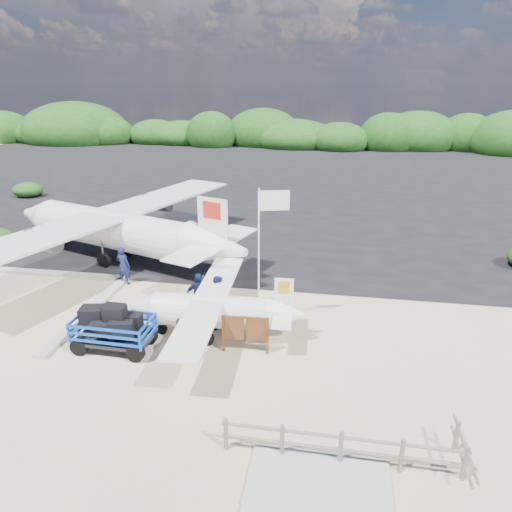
{
  "coord_description": "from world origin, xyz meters",
  "views": [
    {
      "loc": [
        5.37,
        -14.3,
        9.25
      ],
      "look_at": [
        2.15,
        4.94,
        1.73
      ],
      "focal_mm": 32.0,
      "sensor_mm": 36.0,
      "label": 1
    }
  ],
  "objects_px": {
    "flagpole": "(259,326)",
    "aircraft_small": "(152,176)",
    "aircraft_large": "(511,213)",
    "crew_c": "(199,296)",
    "crew_b": "(217,297)",
    "crew_a": "(123,266)",
    "signboard": "(245,352)",
    "baggage_cart": "(116,349)"
  },
  "relations": [
    {
      "from": "signboard",
      "to": "aircraft_small",
      "type": "distance_m",
      "value": 34.56
    },
    {
      "from": "flagpole",
      "to": "crew_b",
      "type": "height_order",
      "value": "flagpole"
    },
    {
      "from": "aircraft_large",
      "to": "crew_a",
      "type": "bearing_deg",
      "value": 55.06
    },
    {
      "from": "baggage_cart",
      "to": "aircraft_large",
      "type": "height_order",
      "value": "aircraft_large"
    },
    {
      "from": "baggage_cart",
      "to": "aircraft_small",
      "type": "distance_m",
      "value": 33.23
    },
    {
      "from": "aircraft_small",
      "to": "signboard",
      "type": "bearing_deg",
      "value": 114.9
    },
    {
      "from": "crew_b",
      "to": "baggage_cart",
      "type": "bearing_deg",
      "value": 55.36
    },
    {
      "from": "aircraft_small",
      "to": "flagpole",
      "type": "bearing_deg",
      "value": 116.7
    },
    {
      "from": "aircraft_large",
      "to": "crew_c",
      "type": "bearing_deg",
      "value": 65.37
    },
    {
      "from": "aircraft_large",
      "to": "aircraft_small",
      "type": "bearing_deg",
      "value": 3.14
    },
    {
      "from": "baggage_cart",
      "to": "aircraft_small",
      "type": "relative_size",
      "value": 0.43
    },
    {
      "from": "signboard",
      "to": "aircraft_large",
      "type": "relative_size",
      "value": 0.1
    },
    {
      "from": "crew_c",
      "to": "crew_a",
      "type": "bearing_deg",
      "value": -35.74
    },
    {
      "from": "flagpole",
      "to": "aircraft_large",
      "type": "distance_m",
      "value": 25.46
    },
    {
      "from": "crew_c",
      "to": "aircraft_large",
      "type": "xyz_separation_m",
      "value": [
        18.54,
        19.46,
        -0.99
      ]
    },
    {
      "from": "flagpole",
      "to": "aircraft_large",
      "type": "height_order",
      "value": "flagpole"
    },
    {
      "from": "baggage_cart",
      "to": "aircraft_small",
      "type": "bearing_deg",
      "value": 110.76
    },
    {
      "from": "flagpole",
      "to": "crew_a",
      "type": "height_order",
      "value": "flagpole"
    },
    {
      "from": "signboard",
      "to": "baggage_cart",
      "type": "bearing_deg",
      "value": -175.32
    },
    {
      "from": "crew_b",
      "to": "aircraft_small",
      "type": "xyz_separation_m",
      "value": [
        -14.1,
        28.44,
        -0.95
      ]
    },
    {
      "from": "signboard",
      "to": "crew_c",
      "type": "bearing_deg",
      "value": 133.66
    },
    {
      "from": "crew_b",
      "to": "crew_c",
      "type": "height_order",
      "value": "crew_c"
    },
    {
      "from": "flagpole",
      "to": "signboard",
      "type": "height_order",
      "value": "flagpole"
    },
    {
      "from": "aircraft_small",
      "to": "crew_c",
      "type": "bearing_deg",
      "value": 112.96
    },
    {
      "from": "crew_a",
      "to": "crew_c",
      "type": "relative_size",
      "value": 0.96
    },
    {
      "from": "crew_c",
      "to": "aircraft_small",
      "type": "bearing_deg",
      "value": -70.44
    },
    {
      "from": "flagpole",
      "to": "crew_a",
      "type": "distance_m",
      "value": 7.74
    },
    {
      "from": "flagpole",
      "to": "aircraft_small",
      "type": "distance_m",
      "value": 32.94
    },
    {
      "from": "baggage_cart",
      "to": "flagpole",
      "type": "bearing_deg",
      "value": 28.55
    },
    {
      "from": "crew_a",
      "to": "aircraft_large",
      "type": "distance_m",
      "value": 28.57
    },
    {
      "from": "baggage_cart",
      "to": "crew_a",
      "type": "distance_m",
      "value": 5.98
    },
    {
      "from": "baggage_cart",
      "to": "crew_a",
      "type": "bearing_deg",
      "value": 112.77
    },
    {
      "from": "crew_c",
      "to": "aircraft_large",
      "type": "distance_m",
      "value": 26.89
    },
    {
      "from": "crew_b",
      "to": "crew_c",
      "type": "xyz_separation_m",
      "value": [
        -0.75,
        -0.07,
        0.04
      ]
    },
    {
      "from": "crew_b",
      "to": "crew_a",
      "type": "bearing_deg",
      "value": -13.53
    },
    {
      "from": "signboard",
      "to": "crew_c",
      "type": "height_order",
      "value": "crew_c"
    },
    {
      "from": "crew_c",
      "to": "signboard",
      "type": "bearing_deg",
      "value": 130.45
    },
    {
      "from": "aircraft_large",
      "to": "flagpole",
      "type": "bearing_deg",
      "value": 70.04
    },
    {
      "from": "signboard",
      "to": "crew_a",
      "type": "bearing_deg",
      "value": 142.17
    },
    {
      "from": "flagpole",
      "to": "crew_b",
      "type": "distance_m",
      "value": 2.06
    },
    {
      "from": "crew_b",
      "to": "crew_c",
      "type": "bearing_deg",
      "value": 17.46
    },
    {
      "from": "flagpole",
      "to": "crew_c",
      "type": "height_order",
      "value": "flagpole"
    }
  ]
}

